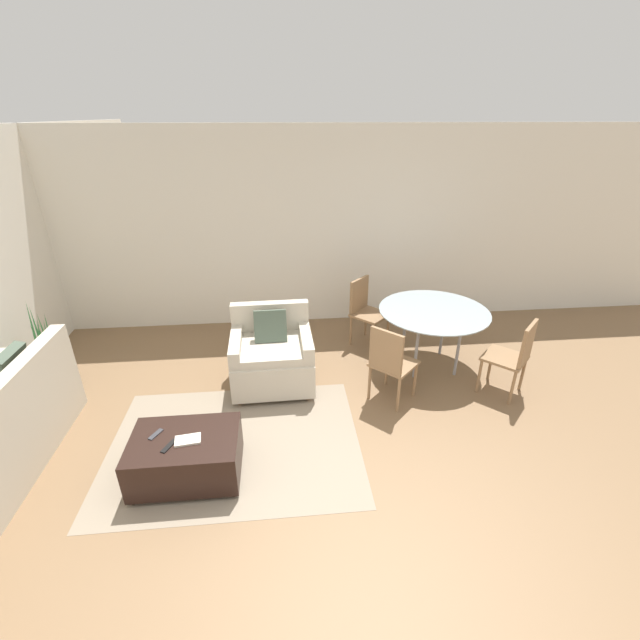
# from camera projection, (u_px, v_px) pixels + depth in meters

# --- Properties ---
(ground_plane) EXTENTS (20.00, 20.00, 0.00)m
(ground_plane) POSITION_uv_depth(u_px,v_px,m) (326.00, 523.00, 3.30)
(ground_plane) COLOR brown
(wall_back) EXTENTS (12.00, 0.06, 2.75)m
(wall_back) POSITION_uv_depth(u_px,v_px,m) (297.00, 230.00, 5.98)
(wall_back) COLOR white
(wall_back) RESTS_ON ground_plane
(area_rug) EXTENTS (2.36, 1.77, 0.01)m
(area_rug) POSITION_uv_depth(u_px,v_px,m) (235.00, 443.00, 4.09)
(area_rug) COLOR gray
(area_rug) RESTS_ON ground_plane
(armchair) EXTENTS (0.91, 0.84, 0.90)m
(armchair) POSITION_uv_depth(u_px,v_px,m) (272.00, 356.00, 4.86)
(armchair) COLOR beige
(armchair) RESTS_ON ground_plane
(ottoman) EXTENTS (0.90, 0.62, 0.41)m
(ottoman) POSITION_uv_depth(u_px,v_px,m) (186.00, 455.00, 3.64)
(ottoman) COLOR black
(ottoman) RESTS_ON ground_plane
(book_stack) EXTENTS (0.22, 0.15, 0.02)m
(book_stack) POSITION_uv_depth(u_px,v_px,m) (188.00, 440.00, 3.52)
(book_stack) COLOR beige
(book_stack) RESTS_ON ottoman
(tv_remote_primary) EXTENTS (0.11, 0.14, 0.01)m
(tv_remote_primary) POSITION_uv_depth(u_px,v_px,m) (156.00, 434.00, 3.59)
(tv_remote_primary) COLOR #333338
(tv_remote_primary) RESTS_ON ottoman
(tv_remote_secondary) EXTENTS (0.11, 0.17, 0.01)m
(tv_remote_secondary) POSITION_uv_depth(u_px,v_px,m) (169.00, 446.00, 3.47)
(tv_remote_secondary) COLOR black
(tv_remote_secondary) RESTS_ON ottoman
(potted_plant) EXTENTS (0.37, 0.37, 1.06)m
(potted_plant) POSITION_uv_depth(u_px,v_px,m) (52.00, 367.00, 4.87)
(potted_plant) COLOR #333338
(potted_plant) RESTS_ON ground_plane
(dining_table) EXTENTS (1.30, 1.30, 0.75)m
(dining_table) POSITION_uv_depth(u_px,v_px,m) (433.00, 315.00, 5.08)
(dining_table) COLOR #99A8AD
(dining_table) RESTS_ON ground_plane
(dining_chair_near_left) EXTENTS (0.59, 0.59, 0.90)m
(dining_chair_near_left) POSITION_uv_depth(u_px,v_px,m) (390.00, 360.00, 4.48)
(dining_chair_near_left) COLOR #93704C
(dining_chair_near_left) RESTS_ON ground_plane
(dining_chair_near_right) EXTENTS (0.59, 0.59, 0.90)m
(dining_chair_near_right) POSITION_uv_depth(u_px,v_px,m) (515.00, 354.00, 4.60)
(dining_chair_near_right) COLOR #93704C
(dining_chair_near_right) RESTS_ON ground_plane
(dining_chair_far_left) EXTENTS (0.59, 0.59, 0.90)m
(dining_chair_far_left) POSITION_uv_depth(u_px,v_px,m) (365.00, 307.00, 5.71)
(dining_chair_far_left) COLOR #93704C
(dining_chair_far_left) RESTS_ON ground_plane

